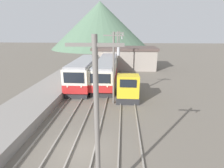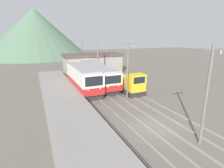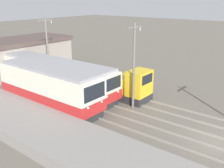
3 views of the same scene
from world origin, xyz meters
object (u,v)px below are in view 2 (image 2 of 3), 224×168
Objects in this scene: commuter_train_center at (95,75)px; catenary_mast_distant at (82,54)px; catenary_mast_near at (207,93)px; catenary_mast_mid at (128,68)px; commuter_train_left at (83,79)px; catenary_mast_far at (98,59)px; shunting_locomotive at (130,85)px.

catenary_mast_distant reaches higher than commuter_train_center.
catenary_mast_near and catenary_mast_mid have the same top height.
catenary_mast_mid is (4.31, -5.88, 2.29)m from commuter_train_left.
catenary_mast_mid is at bearing -90.00° from catenary_mast_far.
commuter_train_left is 1.47× the size of catenary_mast_near.
commuter_train_center is 7.40m from shunting_locomotive.
commuter_train_left is at bearing -104.54° from catenary_mast_distant.
catenary_mast_distant is (-1.49, 20.67, 2.77)m from shunting_locomotive.
catenary_mast_far is 1.00× the size of catenary_mast_distant.
commuter_train_center is at bearing -119.42° from catenary_mast_far.
catenary_mast_mid is at bearing -53.79° from commuter_train_left.
commuter_train_left is 17.81m from catenary_mast_near.
commuter_train_left is at bearing -136.13° from commuter_train_center.
catenary_mast_far is at bearing 99.00° from shunting_locomotive.
catenary_mast_near is (1.51, -19.82, 2.40)m from commuter_train_center.
catenary_mast_near is at bearing -75.89° from commuter_train_left.
shunting_locomotive is 0.71× the size of catenary_mast_mid.
commuter_train_left is 7.64m from catenary_mast_mid.
catenary_mast_near is at bearing -96.52° from shunting_locomotive.
commuter_train_center is (2.80, 2.69, -0.11)m from commuter_train_left.
catenary_mast_near and catenary_mast_distant have the same top height.
catenary_mast_far is (1.51, 2.67, 2.40)m from commuter_train_center.
commuter_train_left is at bearing -128.76° from catenary_mast_far.
catenary_mast_far and catenary_mast_distant have the same top height.
catenary_mast_mid is 1.00× the size of catenary_mast_distant.
catenary_mast_distant is at bearing 90.00° from catenary_mast_mid.
catenary_mast_distant is (0.00, 11.25, 0.00)m from catenary_mast_far.
catenary_mast_distant is at bearing 90.00° from catenary_mast_near.
commuter_train_center is 3.89m from catenary_mast_far.
catenary_mast_mid reaches higher than shunting_locomotive.
shunting_locomotive is at bearing -66.05° from commuter_train_center.
catenary_mast_near and catenary_mast_far have the same top height.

